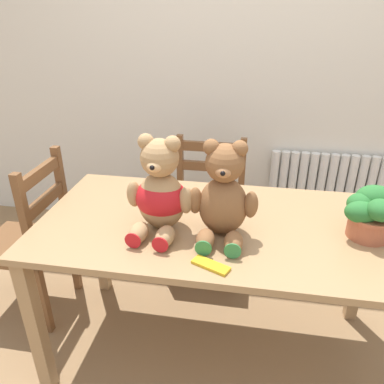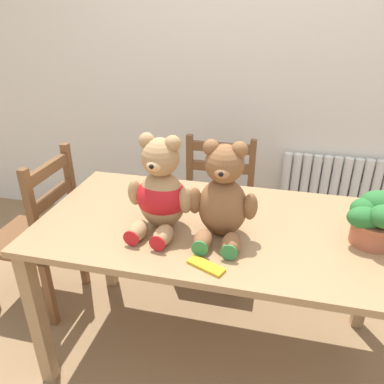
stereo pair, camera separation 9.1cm
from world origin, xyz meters
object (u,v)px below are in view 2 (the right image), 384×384
(teddy_bear_left, at_px, (161,192))
(teddy_bear_right, at_px, (223,197))
(potted_plant, at_px, (376,218))
(wooden_chair_behind, at_px, (215,209))
(chocolate_bar, at_px, (205,266))
(wooden_chair_side, at_px, (38,235))

(teddy_bear_left, xyz_separation_m, teddy_bear_right, (0.26, -0.00, 0.01))
(teddy_bear_left, bearing_deg, potted_plant, -169.67)
(teddy_bear_right, relative_size, potted_plant, 1.69)
(wooden_chair_behind, height_order, teddy_bear_left, teddy_bear_left)
(chocolate_bar, bearing_deg, teddy_bear_left, 135.50)
(wooden_chair_behind, bearing_deg, potted_plant, 136.81)
(teddy_bear_right, bearing_deg, wooden_chair_side, -12.39)
(chocolate_bar, bearing_deg, potted_plant, 27.15)
(wooden_chair_side, relative_size, teddy_bear_left, 2.32)
(wooden_chair_behind, height_order, teddy_bear_right, teddy_bear_right)
(teddy_bear_right, bearing_deg, teddy_bear_left, -1.39)
(wooden_chair_behind, distance_m, wooden_chair_side, 1.08)
(wooden_chair_behind, distance_m, teddy_bear_left, 0.94)
(teddy_bear_left, relative_size, teddy_bear_right, 1.01)
(potted_plant, distance_m, chocolate_bar, 0.70)
(teddy_bear_right, height_order, chocolate_bar, teddy_bear_right)
(teddy_bear_left, height_order, potted_plant, teddy_bear_left)
(wooden_chair_side, xyz_separation_m, chocolate_bar, (1.06, -0.46, 0.32))
(wooden_chair_behind, relative_size, chocolate_bar, 6.20)
(teddy_bear_left, bearing_deg, wooden_chair_side, -10.27)
(wooden_chair_behind, relative_size, teddy_bear_left, 2.16)
(teddy_bear_left, distance_m, potted_plant, 0.86)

